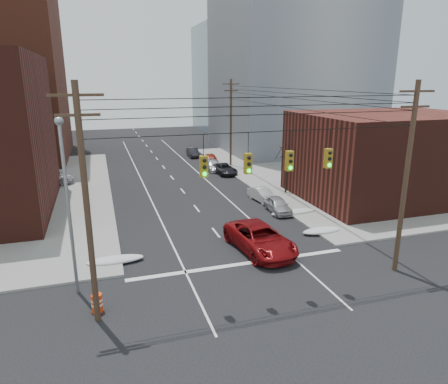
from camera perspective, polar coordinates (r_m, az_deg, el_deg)
ground at (r=19.89m, az=9.16°, el=-18.04°), size 160.00×160.00×0.00m
sidewalk_ne at (r=55.33m, az=21.92°, el=3.30°), size 40.00×40.00×0.15m
building_office at (r=65.76m, az=9.82°, el=16.94°), size 22.00×20.00×25.00m
building_glass at (r=90.38m, az=3.17°, el=15.84°), size 20.00×18.00×22.00m
building_storefront at (r=40.63m, az=22.28°, el=4.73°), size 16.00×12.00×8.00m
utility_pole_left at (r=18.39m, az=-19.04°, el=-1.60°), size 2.20×0.28×11.00m
utility_pole_right at (r=24.55m, az=24.60°, el=2.07°), size 2.20×0.28×11.00m
utility_pole_far at (r=51.53m, az=0.98°, el=10.03°), size 2.20×0.28×11.00m
traffic_signals at (r=19.65m, az=6.47°, el=4.43°), size 17.00×0.42×2.02m
street_light at (r=21.40m, az=-21.54°, el=-0.13°), size 0.44×0.44×9.32m
bare_tree at (r=39.69m, az=8.89°, el=3.01°), size 2.09×2.20×4.93m
snow_nw at (r=25.98m, az=-15.29°, el=-9.35°), size 3.50×1.08×0.42m
snow_ne at (r=30.48m, az=13.73°, el=-5.40°), size 3.00×1.08×0.42m
snow_east_far at (r=34.15m, az=9.87°, el=-2.84°), size 4.00×1.08×0.42m
red_pickup at (r=26.60m, az=5.15°, el=-6.65°), size 3.60×6.58×1.75m
parked_car_a at (r=34.40m, az=7.70°, el=-1.84°), size 1.78×3.90×1.30m
parked_car_b at (r=37.34m, az=5.52°, el=-0.40°), size 1.79×3.88×1.23m
parked_car_c at (r=47.91m, az=0.10°, el=3.33°), size 2.28×4.57×1.24m
parked_car_d at (r=49.93m, az=-1.57°, el=3.83°), size 1.78×4.27×1.23m
parked_car_e at (r=53.62m, az=-1.88°, el=4.74°), size 1.93×4.10×1.35m
parked_car_f at (r=58.87m, az=-4.45°, el=5.67°), size 1.47×3.94×1.29m
lot_car_a at (r=38.16m, az=-28.58°, el=-1.51°), size 4.77×2.58×1.49m
lot_car_b at (r=46.20m, az=-24.09°, el=1.84°), size 5.94×3.49×1.55m
lot_car_c at (r=39.02m, az=-29.09°, el=-1.31°), size 5.18×3.57×1.39m
lot_car_d at (r=46.13m, az=-29.15°, el=1.11°), size 4.28×1.82×1.44m
construction_barrel at (r=21.14m, az=-17.69°, el=-14.86°), size 0.65×0.65×0.95m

